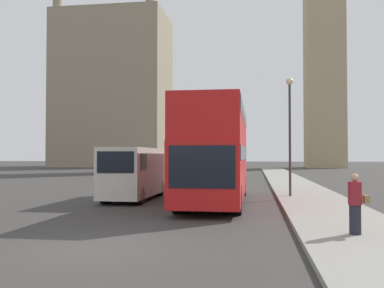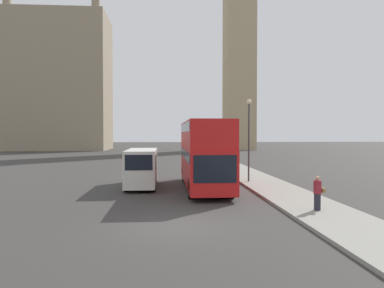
{
  "view_description": "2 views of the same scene",
  "coord_description": "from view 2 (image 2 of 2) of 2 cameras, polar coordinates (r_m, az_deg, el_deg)",
  "views": [
    {
      "loc": [
        3.9,
        -9.49,
        2.16
      ],
      "look_at": [
        1.09,
        9.7,
        2.69
      ],
      "focal_mm": 40.0,
      "sensor_mm": 36.0,
      "label": 1
    },
    {
      "loc": [
        -0.38,
        -14.3,
        3.58
      ],
      "look_at": [
        1.88,
        17.15,
        2.73
      ],
      "focal_mm": 35.0,
      "sensor_mm": 36.0,
      "label": 2
    }
  ],
  "objects": [
    {
      "name": "ground_plane",
      "position": [
        14.75,
        -2.58,
        -12.51
      ],
      "size": [
        300.0,
        300.0,
        0.0
      ],
      "primitive_type": "plane",
      "color": "#383533"
    },
    {
      "name": "sidewalk_strip",
      "position": [
        16.32,
        21.93,
        -10.98
      ],
      "size": [
        3.3,
        120.0,
        0.15
      ],
      "color": "gray",
      "rests_on": "ground_plane"
    },
    {
      "name": "clock_tower",
      "position": [
        90.1,
        7.23,
        19.43
      ],
      "size": [
        7.13,
        7.3,
        60.94
      ],
      "color": "tan",
      "rests_on": "ground_plane"
    },
    {
      "name": "building_block_distant",
      "position": [
        89.93,
        -19.38,
        8.78
      ],
      "size": [
        21.1,
        14.42,
        36.51
      ],
      "color": "gray",
      "rests_on": "ground_plane"
    },
    {
      "name": "red_double_decker_bus",
      "position": [
        24.42,
        1.86,
        -1.12
      ],
      "size": [
        2.57,
        10.75,
        4.37
      ],
      "color": "red",
      "rests_on": "ground_plane"
    },
    {
      "name": "white_van",
      "position": [
        25.38,
        -7.66,
        -3.49
      ],
      "size": [
        1.95,
        6.11,
        2.53
      ],
      "color": "silver",
      "rests_on": "ground_plane"
    },
    {
      "name": "pedestrian",
      "position": [
        17.84,
        18.6,
        -7.11
      ],
      "size": [
        0.5,
        0.34,
        1.55
      ],
      "color": "#23232D",
      "rests_on": "sidewalk_strip"
    },
    {
      "name": "street_lamp",
      "position": [
        27.33,
        8.65,
        2.45
      ],
      "size": [
        0.36,
        0.36,
        5.93
      ],
      "color": "#38383D",
      "rests_on": "sidewalk_strip"
    },
    {
      "name": "parked_sedan",
      "position": [
        48.55,
        -7.3,
        -1.86
      ],
      "size": [
        1.86,
        4.44,
        1.57
      ],
      "color": "silver",
      "rests_on": "ground_plane"
    }
  ]
}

